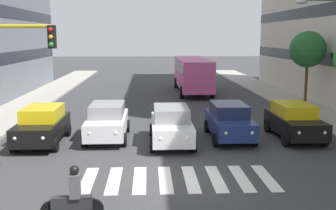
# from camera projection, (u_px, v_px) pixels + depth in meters

# --- Properties ---
(ground_plane) EXTENTS (180.00, 180.00, 0.00)m
(ground_plane) POSITION_uv_depth(u_px,v_px,m) (178.00, 179.00, 14.48)
(ground_plane) COLOR #38383A
(crosswalk_markings) EXTENTS (6.75, 2.80, 0.01)m
(crosswalk_markings) POSITION_uv_depth(u_px,v_px,m) (178.00, 179.00, 14.48)
(crosswalk_markings) COLOR silver
(crosswalk_markings) RESTS_ON ground_plane
(car_0) EXTENTS (2.02, 4.44, 1.72)m
(car_0) POSITION_uv_depth(u_px,v_px,m) (294.00, 121.00, 20.16)
(car_0) COLOR black
(car_0) RESTS_ON ground_plane
(car_1) EXTENTS (2.02, 4.44, 1.72)m
(car_1) POSITION_uv_depth(u_px,v_px,m) (229.00, 121.00, 20.12)
(car_1) COLOR navy
(car_1) RESTS_ON ground_plane
(car_2) EXTENTS (2.02, 4.44, 1.72)m
(car_2) POSITION_uv_depth(u_px,v_px,m) (171.00, 125.00, 19.17)
(car_2) COLOR silver
(car_2) RESTS_ON ground_plane
(car_3) EXTENTS (2.02, 4.44, 1.72)m
(car_3) POSITION_uv_depth(u_px,v_px,m) (107.00, 121.00, 20.07)
(car_3) COLOR silver
(car_3) RESTS_ON ground_plane
(car_4) EXTENTS (2.02, 4.44, 1.72)m
(car_4) POSITION_uv_depth(u_px,v_px,m) (42.00, 125.00, 19.19)
(car_4) COLOR black
(car_4) RESTS_ON ground_plane
(bus_behind_traffic) EXTENTS (2.78, 10.50, 3.00)m
(bus_behind_traffic) POSITION_uv_depth(u_px,v_px,m) (192.00, 72.00, 36.67)
(bus_behind_traffic) COLOR #DB5193
(bus_behind_traffic) RESTS_ON ground_plane
(motorcycle_with_rider) EXTENTS (1.70, 0.38, 1.57)m
(motorcycle_with_rider) POSITION_uv_depth(u_px,v_px,m) (73.00, 198.00, 11.10)
(motorcycle_with_rider) COLOR black
(motorcycle_with_rider) RESTS_ON ground_plane
(street_tree_2) EXTENTS (2.49, 2.49, 5.18)m
(street_tree_2) POSITION_uv_depth(u_px,v_px,m) (308.00, 50.00, 28.15)
(street_tree_2) COLOR #513823
(street_tree_2) RESTS_ON sidewalk_left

